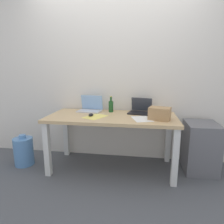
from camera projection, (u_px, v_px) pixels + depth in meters
name	position (u px, v px, depth m)	size (l,w,h in m)	color
ground_plane	(112.00, 167.00, 2.73)	(8.00, 8.00, 0.00)	#515459
back_wall	(116.00, 72.00, 2.88)	(5.20, 0.08, 2.60)	silver
desk	(112.00, 123.00, 2.59)	(1.68, 0.76, 0.74)	tan
laptop_left	(90.00, 108.00, 2.83)	(0.36, 0.27, 0.23)	silver
laptop_right	(140.00, 110.00, 2.71)	(0.34, 0.31, 0.21)	black
beer_bottle	(111.00, 106.00, 2.79)	(0.07, 0.07, 0.23)	#1E5123
computer_mouse	(91.00, 115.00, 2.54)	(0.06, 0.10, 0.03)	black
cardboard_box	(160.00, 114.00, 2.35)	(0.25, 0.18, 0.15)	tan
paper_yellow_folder	(95.00, 117.00, 2.51)	(0.21, 0.30, 0.00)	#F4E06B
paper_sheet_front_right	(142.00, 119.00, 2.40)	(0.21, 0.30, 0.00)	white
water_cooler_jug	(24.00, 151.00, 2.78)	(0.27, 0.27, 0.44)	#598CC6
filing_cabinet	(200.00, 147.00, 2.60)	(0.40, 0.48, 0.66)	slate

